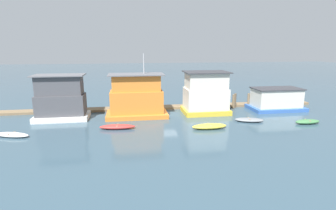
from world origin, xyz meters
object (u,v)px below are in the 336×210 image
houseboat_white (61,99)px  dinghy_red (117,127)px  houseboat_orange (137,98)px  houseboat_blue (276,99)px  mooring_post_near_left (248,100)px  dinghy_grey (249,120)px  dinghy_white (12,135)px  mooring_post_far_left (233,101)px  houseboat_yellow (206,94)px  dinghy_green (307,122)px  dinghy_yellow (209,126)px  mooring_post_far_right (235,101)px

houseboat_white → dinghy_red: 8.24m
houseboat_white → houseboat_orange: 8.62m
houseboat_orange → dinghy_red: size_ratio=2.04×
houseboat_blue → mooring_post_near_left: houseboat_blue is taller
mooring_post_near_left → dinghy_grey: bearing=-114.4°
houseboat_blue → mooring_post_near_left: (-3.06, 1.75, -0.39)m
houseboat_orange → dinghy_white: (-11.88, -5.68, -2.08)m
houseboat_white → mooring_post_far_left: size_ratio=3.22×
houseboat_yellow → dinghy_grey: (3.78, -4.51, -2.28)m
dinghy_red → dinghy_green: size_ratio=1.30×
dinghy_red → dinghy_yellow: (9.37, -1.31, 0.02)m
houseboat_yellow → dinghy_yellow: bearing=-102.7°
houseboat_yellow → dinghy_red: (-10.80, -5.04, -2.23)m
houseboat_white → dinghy_red: houseboat_white is taller
mooring_post_far_right → dinghy_white: bearing=-162.3°
houseboat_orange → mooring_post_far_right: houseboat_orange is taller
dinghy_yellow → mooring_post_far_left: mooring_post_far_left is taller
dinghy_red → mooring_post_far_left: bearing=25.0°
mooring_post_far_right → mooring_post_near_left: mooring_post_far_right is taller
houseboat_orange → houseboat_yellow: size_ratio=1.33×
dinghy_white → mooring_post_far_left: mooring_post_far_left is taller
houseboat_yellow → houseboat_blue: houseboat_yellow is taller
houseboat_yellow → dinghy_grey: bearing=-50.1°
dinghy_white → mooring_post_near_left: mooring_post_near_left is taller
dinghy_white → mooring_post_far_left: bearing=17.9°
dinghy_green → houseboat_white: bearing=167.6°
dinghy_yellow → dinghy_white: bearing=178.8°
dinghy_yellow → mooring_post_far_right: 10.61m
dinghy_white → mooring_post_far_left: 26.41m
houseboat_blue → dinghy_green: houseboat_blue is taller
dinghy_grey → mooring_post_near_left: bearing=65.6°
houseboat_blue → dinghy_white: (-30.35, -6.34, -1.16)m
houseboat_white → dinghy_green: bearing=-12.4°
houseboat_white → mooring_post_near_left: bearing=6.0°
houseboat_white → mooring_post_far_right: 22.29m
houseboat_orange → mooring_post_near_left: 15.66m
dinghy_grey → houseboat_yellow: bearing=129.9°
dinghy_white → dinghy_green: bearing=-0.6°
dinghy_yellow → mooring_post_near_left: bearing=45.9°
dinghy_yellow → dinghy_grey: bearing=19.4°
houseboat_orange → mooring_post_far_right: 13.76m
dinghy_grey → dinghy_green: (5.94, -1.76, 0.04)m
dinghy_yellow → mooring_post_near_left: size_ratio=1.89×
houseboat_white → dinghy_grey: houseboat_white is taller
dinghy_grey → houseboat_blue: bearing=38.9°
houseboat_white → dinghy_yellow: (15.80, -5.99, -2.10)m
mooring_post_far_left → mooring_post_near_left: bearing=0.0°
houseboat_blue → mooring_post_far_left: size_ratio=3.75×
houseboat_orange → mooring_post_far_right: size_ratio=3.75×
mooring_post_near_left → mooring_post_far_right: bearing=180.0°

